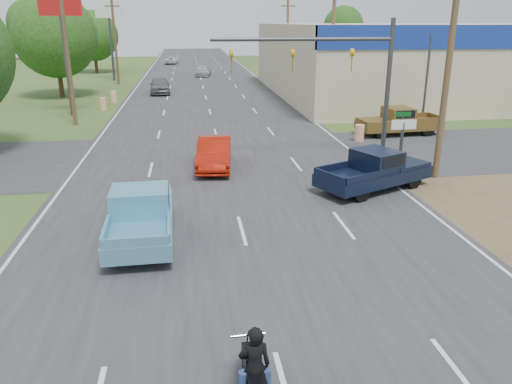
{
  "coord_description": "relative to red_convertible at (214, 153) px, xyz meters",
  "views": [
    {
      "loc": [
        -1.62,
        -7.7,
        6.82
      ],
      "look_at": [
        0.52,
        8.26,
        1.3
      ],
      "focal_mm": 35.0,
      "sensor_mm": 36.0,
      "label": 1
    }
  ],
  "objects": [
    {
      "name": "signal_mast",
      "position": [
        6.32,
        1.11,
        4.06
      ],
      "size": [
        9.12,
        0.4,
        7.0
      ],
      "color": "#3F3F44",
      "rests_on": "ground"
    },
    {
      "name": "utility_pole_1",
      "position": [
        10.0,
        -2.89,
        4.58
      ],
      "size": [
        2.0,
        0.28,
        10.0
      ],
      "color": "#4C3823",
      "rests_on": "ground"
    },
    {
      "name": "lane_sign",
      "position": [
        8.7,
        -1.89,
        1.16
      ],
      "size": [
        1.2,
        0.08,
        2.52
      ],
      "color": "#3F3F44",
      "rests_on": "ground"
    },
    {
      "name": "pole_sign_left_near",
      "position": [
        -10.0,
        16.11,
        6.43
      ],
      "size": [
        3.0,
        0.35,
        9.2
      ],
      "color": "#3F3F44",
      "rests_on": "ground"
    },
    {
      "name": "tree_1",
      "position": [
        -13.0,
        26.11,
        4.83
      ],
      "size": [
        7.56,
        7.56,
        9.36
      ],
      "color": "#422D19",
      "rests_on": "ground"
    },
    {
      "name": "distant_car_grey",
      "position": [
        -3.9,
        27.31,
        0.06
      ],
      "size": [
        2.13,
        4.82,
        1.61
      ],
      "primitive_type": "imported",
      "rotation": [
        0.0,
        0.0,
        0.05
      ],
      "color": "slate",
      "rests_on": "ground"
    },
    {
      "name": "utility_pole_5",
      "position": [
        -9.0,
        12.11,
        4.58
      ],
      "size": [
        2.0,
        0.28,
        10.0
      ],
      "color": "#4C3823",
      "rests_on": "ground"
    },
    {
      "name": "red_convertible",
      "position": [
        0.0,
        0.0,
        0.0
      ],
      "size": [
        2.0,
        4.63,
        1.48
      ],
      "primitive_type": "imported",
      "rotation": [
        0.0,
        0.0,
        -0.1
      ],
      "color": "#9D1507",
      "rests_on": "ground"
    },
    {
      "name": "pole_sign_left_far",
      "position": [
        -10.0,
        40.11,
        6.43
      ],
      "size": [
        3.0,
        0.35,
        9.2
      ],
      "color": "#3F3F44",
      "rests_on": "ground"
    },
    {
      "name": "dirt_verge",
      "position": [
        11.5,
        -5.89,
        -0.74
      ],
      "size": [
        8.0,
        18.0,
        0.01
      ],
      "primitive_type": "cube",
      "color": "brown",
      "rests_on": "ground"
    },
    {
      "name": "barrel_1",
      "position": [
        8.9,
        4.61,
        -0.24
      ],
      "size": [
        0.56,
        0.56,
        1.0
      ],
      "primitive_type": "cylinder",
      "color": "orange",
      "rests_on": "ground"
    },
    {
      "name": "brown_pickup",
      "position": [
        11.86,
        6.1,
        0.13
      ],
      "size": [
        5.36,
        2.45,
        1.73
      ],
      "rotation": [
        0.0,
        0.0,
        1.66
      ],
      "color": "black",
      "rests_on": "ground"
    },
    {
      "name": "tree_5",
      "position": [
        30.5,
        79.11,
        5.14
      ],
      "size": [
        7.98,
        7.98,
        9.88
      ],
      "color": "#422D19",
      "rests_on": "ground"
    },
    {
      "name": "distant_car_white",
      "position": [
        -3.7,
        63.78,
        -0.16
      ],
      "size": [
        2.39,
        4.4,
        1.17
      ],
      "primitive_type": "imported",
      "rotation": [
        0.0,
        0.0,
        3.03
      ],
      "color": "silver",
      "rests_on": "ground"
    },
    {
      "name": "barrel_2",
      "position": [
        -8.0,
        18.11,
        -0.24
      ],
      "size": [
        0.56,
        0.56,
        1.0
      ],
      "primitive_type": "cylinder",
      "color": "orange",
      "rests_on": "ground"
    },
    {
      "name": "cross_road",
      "position": [
        0.5,
        2.11,
        -0.73
      ],
      "size": [
        120.0,
        10.0,
        0.02
      ],
      "primitive_type": "cube",
      "color": "#2D2D30",
      "rests_on": "ground"
    },
    {
      "name": "tree_6",
      "position": [
        -29.5,
        79.11,
        5.76
      ],
      "size": [
        8.82,
        8.82,
        10.92
      ],
      "color": "#422D19",
      "rests_on": "ground"
    },
    {
      "name": "tree_2",
      "position": [
        -13.7,
        50.11,
        4.21
      ],
      "size": [
        6.72,
        6.72,
        8.32
      ],
      "color": "#422D19",
      "rests_on": "ground"
    },
    {
      "name": "utility_pole_6",
      "position": [
        -9.0,
        36.11,
        4.58
      ],
      "size": [
        2.0,
        0.28,
        10.0
      ],
      "color": "#4C3823",
      "rests_on": "ground"
    },
    {
      "name": "utility_pole_2",
      "position": [
        10.0,
        15.11,
        4.58
      ],
      "size": [
        2.0,
        0.28,
        10.0
      ],
      "color": "#4C3823",
      "rests_on": "ground"
    },
    {
      "name": "street_name_sign",
      "position": [
        9.3,
        -0.39,
        0.87
      ],
      "size": [
        0.8,
        0.08,
        2.61
      ],
      "color": "#3F3F44",
      "rests_on": "ground"
    },
    {
      "name": "rider",
      "position": [
        -0.15,
        -16.16,
        0.08
      ],
      "size": [
        0.62,
        0.42,
        1.64
      ],
      "primitive_type": "imported",
      "rotation": [
        0.0,
        0.0,
        3.19
      ],
      "color": "black",
      "rests_on": "ground"
    },
    {
      "name": "blue_pickup",
      "position": [
        -2.83,
        -7.99,
        0.13
      ],
      "size": [
        2.14,
        5.26,
        1.73
      ],
      "rotation": [
        0.0,
        0.0,
        0.03
      ],
      "color": "black",
      "rests_on": "ground"
    },
    {
      "name": "utility_pole_3",
      "position": [
        10.0,
        33.11,
        4.58
      ],
      "size": [
        2.0,
        0.28,
        10.0
      ],
      "color": "#4C3823",
      "rests_on": "ground"
    },
    {
      "name": "barrel_0",
      "position": [
        8.5,
        -3.89,
        -0.24
      ],
      "size": [
        0.56,
        0.56,
        1.0
      ],
      "primitive_type": "cylinder",
      "color": "orange",
      "rests_on": "ground"
    },
    {
      "name": "distant_car_silver",
      "position": [
        0.92,
        43.76,
        -0.08
      ],
      "size": [
        2.41,
        4.73,
        1.31
      ],
      "primitive_type": "imported",
      "rotation": [
        0.0,
        0.0,
        -0.13
      ],
      "color": "#ADADB2",
      "rests_on": "ground"
    },
    {
      "name": "navy_pickup",
      "position": [
        6.65,
        -4.12,
        0.12
      ],
      "size": [
        5.49,
        4.01,
        1.71
      ],
      "rotation": [
        0.0,
        0.0,
        -1.12
      ],
      "color": "black",
      "rests_on": "ground"
    },
    {
      "name": "barrel_3",
      "position": [
        -7.7,
        22.11,
        -0.24
      ],
      "size": [
        0.56,
        0.56,
        1.0
      ],
      "primitive_type": "cylinder",
      "color": "orange",
      "rests_on": "ground"
    },
    {
      "name": "main_road",
      "position": [
        0.5,
        24.11,
        -0.73
      ],
      "size": [
        15.0,
        180.0,
        0.02
      ],
      "primitive_type": "cube",
      "color": "#2D2D30",
      "rests_on": "ground"
    }
  ]
}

